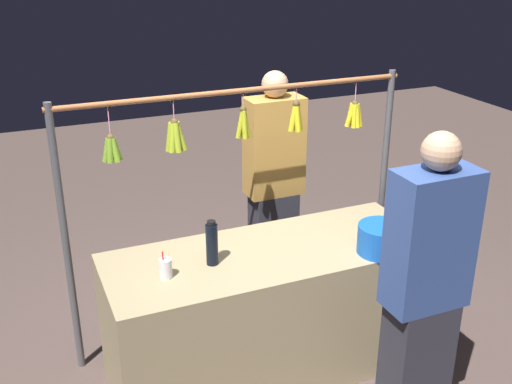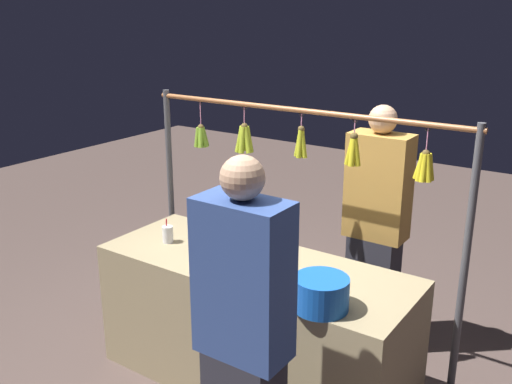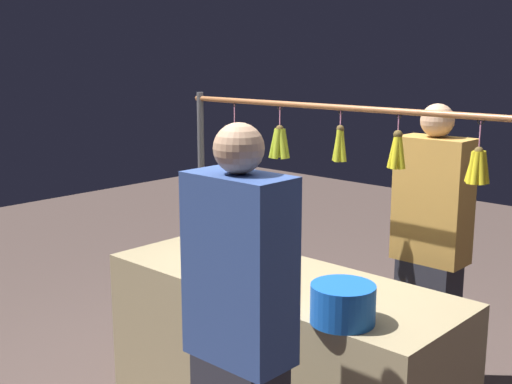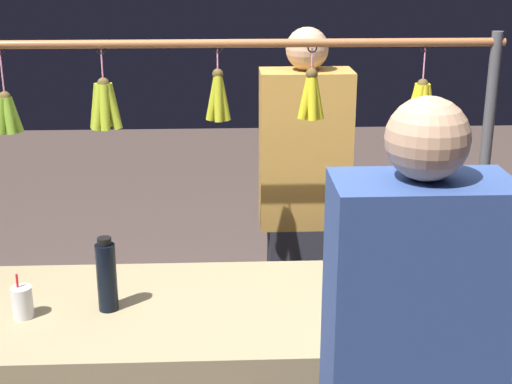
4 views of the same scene
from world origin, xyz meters
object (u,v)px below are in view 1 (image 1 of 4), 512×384
(water_bottle, at_px, (212,244))
(drink_cup, at_px, (166,268))
(blue_bucket, at_px, (382,239))
(customer_person, at_px, (423,297))
(vendor_person, at_px, (274,189))

(water_bottle, relative_size, drink_cup, 1.69)
(water_bottle, bearing_deg, drink_cup, 9.04)
(blue_bucket, relative_size, customer_person, 0.16)
(vendor_person, bearing_deg, drink_cup, 40.58)
(water_bottle, relative_size, blue_bucket, 0.95)
(water_bottle, xyz_separation_m, blue_bucket, (-0.95, 0.25, -0.04))
(vendor_person, xyz_separation_m, customer_person, (-0.08, 1.63, 0.01))
(drink_cup, distance_m, customer_person, 1.34)
(water_bottle, xyz_separation_m, vendor_person, (-0.76, -0.85, -0.11))
(blue_bucket, height_order, customer_person, customer_person)
(water_bottle, xyz_separation_m, drink_cup, (0.28, 0.04, -0.07))
(blue_bucket, xyz_separation_m, customer_person, (0.10, 0.53, -0.06))
(water_bottle, height_order, customer_person, customer_person)
(vendor_person, relative_size, customer_person, 0.99)
(drink_cup, xyz_separation_m, customer_person, (-1.13, 0.73, -0.03))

